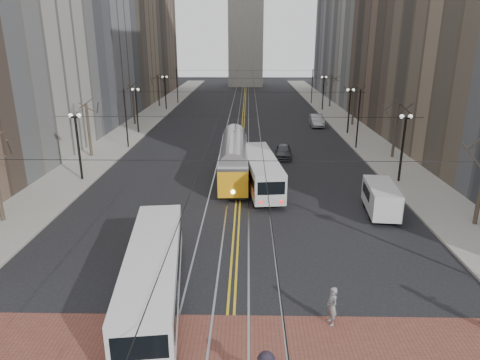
{
  "coord_description": "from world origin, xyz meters",
  "views": [
    {
      "loc": [
        0.72,
        -17.16,
        11.6
      ],
      "look_at": [
        0.22,
        9.22,
        3.0
      ],
      "focal_mm": 32.0,
      "sensor_mm": 36.0,
      "label": 1
    }
  ],
  "objects_px": {
    "transit_bus": "(154,276)",
    "sedan_grey": "(283,151)",
    "pedestrian_b": "(332,306)",
    "sedan_silver": "(317,120)",
    "cargo_van": "(381,200)",
    "streetcar": "(234,162)",
    "rear_bus": "(261,173)"
  },
  "relations": [
    {
      "from": "streetcar",
      "to": "sedan_silver",
      "type": "bearing_deg",
      "value": 64.65
    },
    {
      "from": "sedan_grey",
      "to": "sedan_silver",
      "type": "bearing_deg",
      "value": 74.19
    },
    {
      "from": "streetcar",
      "to": "rear_bus",
      "type": "xyz_separation_m",
      "value": [
        2.3,
        -2.81,
        -0.1
      ]
    },
    {
      "from": "sedan_grey",
      "to": "pedestrian_b",
      "type": "height_order",
      "value": "pedestrian_b"
    },
    {
      "from": "cargo_van",
      "to": "sedan_silver",
      "type": "distance_m",
      "value": 32.66
    },
    {
      "from": "transit_bus",
      "to": "sedan_grey",
      "type": "height_order",
      "value": "transit_bus"
    },
    {
      "from": "transit_bus",
      "to": "rear_bus",
      "type": "relative_size",
      "value": 1.04
    },
    {
      "from": "rear_bus",
      "to": "streetcar",
      "type": "bearing_deg",
      "value": 123.06
    },
    {
      "from": "sedan_grey",
      "to": "sedan_silver",
      "type": "distance_m",
      "value": 18.48
    },
    {
      "from": "transit_bus",
      "to": "streetcar",
      "type": "relative_size",
      "value": 0.88
    },
    {
      "from": "cargo_van",
      "to": "streetcar",
      "type": "bearing_deg",
      "value": 147.66
    },
    {
      "from": "sedan_silver",
      "to": "pedestrian_b",
      "type": "relative_size",
      "value": 2.83
    },
    {
      "from": "pedestrian_b",
      "to": "sedan_grey",
      "type": "bearing_deg",
      "value": 165.14
    },
    {
      "from": "transit_bus",
      "to": "sedan_grey",
      "type": "distance_m",
      "value": 27.25
    },
    {
      "from": "sedan_grey",
      "to": "rear_bus",
      "type": "bearing_deg",
      "value": -101.42
    },
    {
      "from": "sedan_grey",
      "to": "sedan_silver",
      "type": "height_order",
      "value": "sedan_silver"
    },
    {
      "from": "sedan_silver",
      "to": "cargo_van",
      "type": "bearing_deg",
      "value": -90.0
    },
    {
      "from": "cargo_van",
      "to": "rear_bus",
      "type": "bearing_deg",
      "value": 152.38
    },
    {
      "from": "streetcar",
      "to": "pedestrian_b",
      "type": "xyz_separation_m",
      "value": [
        4.84,
        -20.5,
        -0.58
      ]
    },
    {
      "from": "rear_bus",
      "to": "cargo_van",
      "type": "xyz_separation_m",
      "value": [
        8.2,
        -5.34,
        -0.29
      ]
    },
    {
      "from": "rear_bus",
      "to": "pedestrian_b",
      "type": "distance_m",
      "value": 17.88
    },
    {
      "from": "transit_bus",
      "to": "sedan_silver",
      "type": "height_order",
      "value": "transit_bus"
    },
    {
      "from": "rear_bus",
      "to": "sedan_silver",
      "type": "xyz_separation_m",
      "value": [
        8.7,
        27.31,
        -0.55
      ]
    },
    {
      "from": "streetcar",
      "to": "pedestrian_b",
      "type": "distance_m",
      "value": 21.07
    },
    {
      "from": "streetcar",
      "to": "sedan_grey",
      "type": "xyz_separation_m",
      "value": [
        4.91,
        7.06,
        -0.76
      ]
    },
    {
      "from": "streetcar",
      "to": "sedan_grey",
      "type": "height_order",
      "value": "streetcar"
    },
    {
      "from": "streetcar",
      "to": "cargo_van",
      "type": "height_order",
      "value": "streetcar"
    },
    {
      "from": "sedan_silver",
      "to": "pedestrian_b",
      "type": "xyz_separation_m",
      "value": [
        -6.16,
        -45.0,
        0.07
      ]
    },
    {
      "from": "rear_bus",
      "to": "pedestrian_b",
      "type": "height_order",
      "value": "rear_bus"
    },
    {
      "from": "sedan_silver",
      "to": "streetcar",
      "type": "bearing_deg",
      "value": -113.3
    },
    {
      "from": "transit_bus",
      "to": "pedestrian_b",
      "type": "distance_m",
      "value": 8.04
    },
    {
      "from": "pedestrian_b",
      "to": "sedan_silver",
      "type": "bearing_deg",
      "value": 157.5
    }
  ]
}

